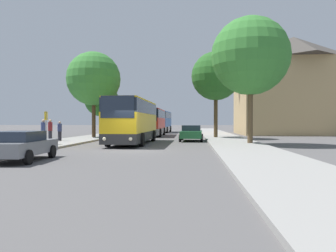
{
  "coord_description": "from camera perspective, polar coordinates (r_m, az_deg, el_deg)",
  "views": [
    {
      "loc": [
        3.71,
        -19.95,
        1.78
      ],
      "look_at": [
        1.39,
        11.33,
        1.36
      ],
      "focal_mm": 35.0,
      "sensor_mm": 36.0,
      "label": 1
    }
  ],
  "objects": [
    {
      "name": "pedestrian_waiting_far",
      "position": [
        29.45,
        -18.34,
        -0.81
      ],
      "size": [
        0.36,
        0.36,
        1.67
      ],
      "rotation": [
        0.0,
        0.0,
        0.54
      ],
      "color": "#23232D",
      "rests_on": "sidewalk_left"
    },
    {
      "name": "building_right_background",
      "position": [
        49.55,
        21.0,
        6.57
      ],
      "size": [
        15.07,
        12.38,
        13.67
      ],
      "color": "tan",
      "rests_on": "ground_plane"
    },
    {
      "name": "ground_plane",
      "position": [
        20.37,
        -6.28,
        -4.25
      ],
      "size": [
        300.0,
        300.0,
        0.0
      ],
      "primitive_type": "plane",
      "color": "#565454",
      "rests_on": "ground"
    },
    {
      "name": "bus_middle",
      "position": [
        40.62,
        -2.83,
        0.74
      ],
      "size": [
        2.94,
        10.7,
        3.29
      ],
      "rotation": [
        0.0,
        0.0,
        0.01
      ],
      "color": "gray",
      "rests_on": "ground_plane"
    },
    {
      "name": "pedestrian_waiting_near",
      "position": [
        28.98,
        -19.83,
        -0.67
      ],
      "size": [
        0.36,
        0.36,
        1.82
      ],
      "rotation": [
        0.0,
        0.0,
        5.43
      ],
      "color": "#23232D",
      "rests_on": "sidewalk_left"
    },
    {
      "name": "tree_right_near",
      "position": [
        26.18,
        14.15,
        11.72
      ],
      "size": [
        5.94,
        5.94,
        9.6
      ],
      "color": "brown",
      "rests_on": "sidewalk_right"
    },
    {
      "name": "sidewalk_right",
      "position": [
        20.29,
        13.6,
        -4.07
      ],
      "size": [
        4.0,
        120.0,
        0.15
      ],
      "primitive_type": "cube",
      "color": "gray",
      "rests_on": "ground_plane"
    },
    {
      "name": "bus_front",
      "position": [
        26.52,
        -6.09,
        0.93
      ],
      "size": [
        2.83,
        10.83,
        3.48
      ],
      "rotation": [
        0.0,
        0.0,
        -0.01
      ],
      "color": "#2D2D2D",
      "rests_on": "ground_plane"
    },
    {
      "name": "tree_right_mid",
      "position": [
        34.93,
        8.33,
        8.58
      ],
      "size": [
        5.09,
        5.09,
        8.95
      ],
      "color": "#513D23",
      "rests_on": "sidewalk_right"
    },
    {
      "name": "pedestrian_walking_back",
      "position": [
        26.56,
        -20.87,
        -0.82
      ],
      "size": [
        0.36,
        0.36,
        1.81
      ],
      "rotation": [
        0.0,
        0.0,
        3.81
      ],
      "color": "#23232D",
      "rests_on": "sidewalk_left"
    },
    {
      "name": "parked_car_right_near",
      "position": [
        30.05,
        4.11,
        -1.18
      ],
      "size": [
        2.2,
        4.62,
        1.44
      ],
      "rotation": [
        0.0,
        0.0,
        3.1
      ],
      "color": "#236B38",
      "rests_on": "ground_plane"
    },
    {
      "name": "sidewalk_left",
      "position": [
        22.71,
        -23.96,
        -3.6
      ],
      "size": [
        4.0,
        120.0,
        0.15
      ],
      "primitive_type": "cube",
      "color": "gray",
      "rests_on": "ground_plane"
    },
    {
      "name": "tree_left_far",
      "position": [
        40.24,
        -11.51,
        4.52
      ],
      "size": [
        4.07,
        4.07,
        6.33
      ],
      "color": "#513D23",
      "rests_on": "sidewalk_left"
    },
    {
      "name": "bus_stop_sign",
      "position": [
        24.94,
        -20.48,
        0.4
      ],
      "size": [
        0.08,
        0.45,
        2.39
      ],
      "color": "gray",
      "rests_on": "sidewalk_left"
    },
    {
      "name": "parked_car_left_curb",
      "position": [
        16.21,
        -24.46,
        -3.05
      ],
      "size": [
        2.3,
        4.27,
        1.35
      ],
      "rotation": [
        0.0,
        0.0,
        0.05
      ],
      "color": "slate",
      "rests_on": "ground_plane"
    },
    {
      "name": "tree_left_near",
      "position": [
        35.86,
        -12.83,
        8.01
      ],
      "size": [
        5.68,
        5.68,
        9.02
      ],
      "color": "#47331E",
      "rests_on": "sidewalk_left"
    },
    {
      "name": "bus_rear",
      "position": [
        54.0,
        -1.21,
        0.81
      ],
      "size": [
        2.98,
        10.36,
        3.41
      ],
      "rotation": [
        0.0,
        0.0,
        -0.02
      ],
      "color": "silver",
      "rests_on": "ground_plane"
    }
  ]
}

